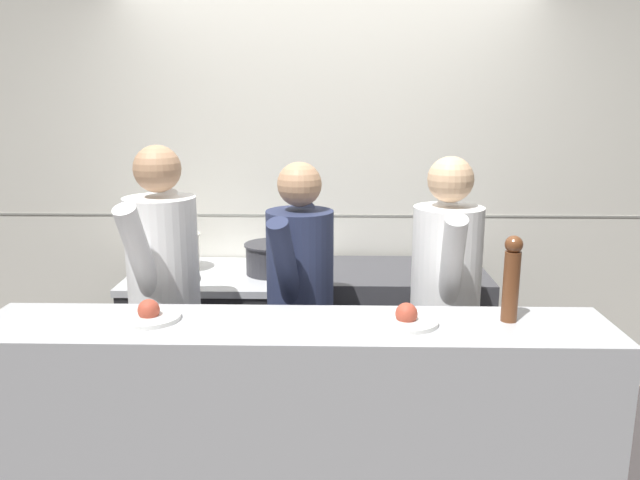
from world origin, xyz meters
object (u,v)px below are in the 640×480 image
plated_dish_main (149,315)px  plated_dish_appetiser (406,319)px  sauce_pot (272,258)px  chef_head_cook (165,299)px  pepper_mill (512,277)px  oven_range (231,343)px  stock_pot (178,251)px  chef_sous (300,306)px  chef_line (445,306)px

plated_dish_main → plated_dish_appetiser: bearing=-1.2°
sauce_pot → chef_head_cook: chef_head_cook is taller
plated_dish_main → plated_dish_appetiser: 1.03m
plated_dish_appetiser → pepper_mill: pepper_mill is taller
oven_range → stock_pot: 0.64m
chef_head_cook → pepper_mill: bearing=-6.3°
plated_dish_main → stock_pot: bearing=98.7°
plated_dish_appetiser → chef_sous: size_ratio=0.16×
oven_range → plated_dish_appetiser: 1.59m
sauce_pot → plated_dish_appetiser: (0.65, -1.17, 0.06)m
stock_pot → pepper_mill: pepper_mill is taller
plated_dish_main → chef_head_cook: chef_head_cook is taller
chef_line → plated_dish_appetiser: bearing=-110.7°
plated_dish_appetiser → chef_line: bearing=65.0°
stock_pot → plated_dish_appetiser: stock_pot is taller
pepper_mill → chef_sous: 1.05m
chef_head_cook → chef_line: size_ratio=1.03×
plated_dish_appetiser → pepper_mill: size_ratio=0.72×
plated_dish_main → chef_sous: chef_sous is taller
chef_head_cook → sauce_pot: bearing=65.9°
stock_pot → plated_dish_appetiser: 1.72m
stock_pot → plated_dish_main: 1.21m
chef_head_cook → chef_sous: bearing=14.4°
sauce_pot → chef_head_cook: bearing=-125.2°
pepper_mill → chef_head_cook: (-1.52, 0.48, -0.26)m
plated_dish_appetiser → pepper_mill: (0.41, 0.04, 0.16)m
stock_pot → plated_dish_main: size_ratio=1.07×
chef_sous → plated_dish_main: bearing=-122.0°
stock_pot → plated_dish_appetiser: size_ratio=1.07×
plated_dish_main → chef_line: 1.38m
stock_pot → chef_sous: bearing=-41.1°
plated_dish_appetiser → plated_dish_main: bearing=178.8°
sauce_pot → oven_range: bearing=-179.6°
stock_pot → sauce_pot: size_ratio=0.84×
stock_pot → pepper_mill: (1.63, -1.18, 0.20)m
chef_sous → plated_dish_appetiser: bearing=-35.6°
plated_dish_main → chef_sous: (0.58, 0.53, -0.14)m
sauce_pot → pepper_mill: pepper_mill is taller
chef_line → oven_range: bearing=155.4°
oven_range → plated_dish_main: bearing=-96.2°
oven_range → stock_pot: stock_pot is taller
plated_dish_appetiser → chef_sous: chef_sous is taller
oven_range → pepper_mill: bearing=-40.4°
plated_dish_main → oven_range: bearing=83.8°
plated_dish_main → chef_sous: size_ratio=0.16×
pepper_mill → chef_head_cook: 1.61m
oven_range → plated_dish_appetiser: size_ratio=4.53×
stock_pot → plated_dish_main: stock_pot is taller
stock_pot → chef_line: bearing=-25.3°
oven_range → chef_line: chef_line is taller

